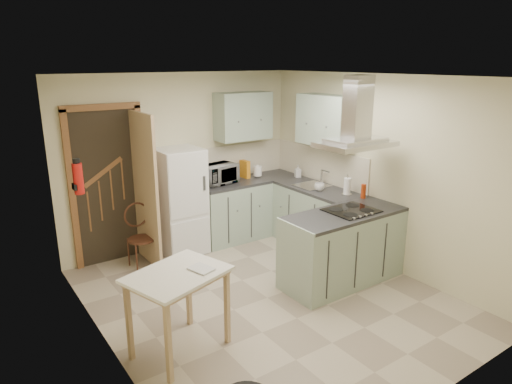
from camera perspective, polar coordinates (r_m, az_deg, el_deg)
floor at (r=5.44m, az=1.42°, el=-13.08°), size 4.20×4.20×0.00m
ceiling at (r=4.75m, az=1.64°, el=14.24°), size 4.20×4.20×0.00m
back_wall at (r=6.70m, az=-9.22°, el=3.84°), size 3.60×0.00×3.60m
left_wall at (r=4.19m, az=-18.74°, el=-4.38°), size 0.00×4.20×4.20m
right_wall at (r=6.16m, az=15.14°, el=2.39°), size 0.00×4.20×4.20m
doorway at (r=6.34m, az=-17.97°, el=0.67°), size 1.10×0.12×2.10m
fridge at (r=6.49m, az=-9.44°, el=-1.16°), size 0.60×0.60×1.50m
counter_back at (r=6.97m, az=-2.95°, el=-2.32°), size 1.08×0.60×0.90m
counter_right at (r=6.93m, az=5.94°, el=-2.50°), size 0.60×1.95×0.90m
splashback at (r=7.17m, az=-2.23°, el=4.03°), size 1.68×0.02×0.50m
wall_cabinet_back at (r=6.92m, az=-1.62°, el=9.46°), size 0.85×0.35×0.70m
wall_cabinet_right at (r=6.50m, az=8.75°, el=8.85°), size 0.35×0.90×0.70m
peninsula at (r=5.74m, az=10.87°, el=-6.77°), size 1.55×0.65×0.90m
hob at (r=5.65m, az=11.83°, el=-2.26°), size 0.58×0.50×0.01m
extractor_hood at (r=5.45m, az=12.32°, el=5.88°), size 0.90×0.55×0.10m
sink at (r=6.67m, az=7.03°, el=0.81°), size 0.45×0.40×0.01m
fire_extinguisher at (r=4.97m, az=-21.35°, el=1.57°), size 0.10×0.10×0.32m
drop_leaf_table at (r=4.44m, az=-9.56°, el=-14.61°), size 1.01×0.87×0.81m
bentwood_chair at (r=6.21m, az=-14.11°, el=-5.75°), size 0.36×0.36×0.79m
microwave at (r=6.74m, az=-4.68°, el=2.26°), size 0.57×0.43×0.29m
kettle at (r=7.11m, az=0.20°, el=2.66°), size 0.14×0.14×0.19m
cereal_box at (r=7.06m, az=-1.40°, el=2.88°), size 0.09×0.19×0.27m
soap_bottle at (r=7.12m, az=5.25°, el=2.61°), size 0.11×0.11×0.19m
paper_towel at (r=6.28m, az=11.33°, el=0.73°), size 0.12×0.12×0.24m
cup at (r=6.42m, az=7.94°, el=0.62°), size 0.16×0.16×0.11m
red_bottle at (r=6.18m, az=13.28°, el=0.10°), size 0.09×0.09×0.19m
book at (r=4.20m, az=-7.68°, el=-9.37°), size 0.22×0.26×0.10m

